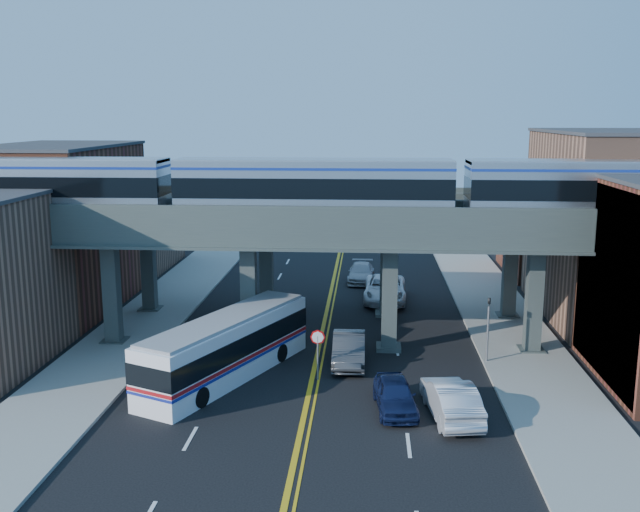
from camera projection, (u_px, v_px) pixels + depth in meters
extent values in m
plane|color=black|center=(307.00, 403.00, 33.12)|extent=(120.00, 120.00, 0.00)
cube|color=gray|center=(134.00, 332.00, 43.65)|extent=(5.00, 70.00, 0.16)
cube|color=gray|center=(515.00, 340.00, 42.12)|extent=(5.00, 70.00, 0.16)
cube|color=brown|center=(59.00, 228.00, 48.92)|extent=(8.00, 14.00, 11.00)
cube|color=#895E47|center=(124.00, 222.00, 61.94)|extent=(8.00, 10.00, 8.00)
cube|color=#895E47|center=(610.00, 227.00, 46.36)|extent=(8.00, 14.00, 12.00)
cube|color=brown|center=(557.00, 220.00, 59.37)|extent=(8.00, 10.00, 9.00)
cube|color=teal|center=(607.00, 288.00, 35.13)|extent=(0.10, 9.50, 9.50)
cube|color=#3E4845|center=(112.00, 294.00, 41.16)|extent=(0.85, 0.85, 6.00)
cube|color=#3E4845|center=(249.00, 296.00, 40.62)|extent=(0.85, 0.85, 6.00)
cube|color=#3E4845|center=(390.00, 298.00, 40.09)|extent=(0.85, 0.85, 6.00)
cube|color=#3E4845|center=(534.00, 301.00, 39.55)|extent=(0.85, 0.85, 6.00)
cube|color=#444E4A|center=(319.00, 233.00, 39.63)|extent=(52.00, 3.60, 1.40)
cube|color=#3E4845|center=(149.00, 268.00, 48.00)|extent=(0.85, 0.85, 6.00)
cube|color=#3E4845|center=(266.00, 270.00, 47.47)|extent=(0.85, 0.85, 6.00)
cube|color=#3E4845|center=(387.00, 272.00, 46.94)|extent=(0.85, 0.85, 6.00)
cube|color=#3E4845|center=(510.00, 273.00, 46.40)|extent=(0.85, 0.85, 6.00)
cube|color=#444E4A|center=(326.00, 215.00, 46.48)|extent=(52.00, 3.60, 1.40)
cube|color=black|center=(119.00, 216.00, 40.22)|extent=(2.19, 2.19, 0.25)
cube|color=#AFB2B9|center=(33.00, 185.00, 40.21)|extent=(15.11, 2.88, 3.18)
cube|color=black|center=(33.00, 183.00, 40.18)|extent=(15.13, 2.94, 1.09)
cube|color=black|center=(228.00, 217.00, 39.81)|extent=(2.19, 2.19, 0.25)
cube|color=black|center=(401.00, 219.00, 39.16)|extent=(2.19, 2.19, 0.25)
cube|color=#AFB2B9|center=(314.00, 187.00, 39.15)|extent=(15.11, 2.88, 3.18)
cube|color=black|center=(314.00, 185.00, 39.12)|extent=(15.13, 2.94, 1.09)
cube|color=black|center=(517.00, 220.00, 38.75)|extent=(2.19, 2.19, 0.25)
cube|color=#AFB2B9|center=(610.00, 189.00, 38.09)|extent=(15.11, 2.88, 3.18)
cube|color=black|center=(610.00, 187.00, 38.06)|extent=(15.13, 2.94, 1.09)
cylinder|color=slate|center=(318.00, 358.00, 35.81)|extent=(0.09, 0.09, 2.30)
cylinder|color=red|center=(318.00, 337.00, 35.59)|extent=(0.76, 0.04, 0.76)
cylinder|color=slate|center=(488.00, 335.00, 38.06)|extent=(0.12, 0.12, 3.20)
imported|color=black|center=(489.00, 298.00, 37.66)|extent=(0.15, 0.18, 0.90)
cube|color=white|center=(227.00, 349.00, 36.13)|extent=(7.14, 11.70, 3.02)
cube|color=black|center=(227.00, 341.00, 36.05)|extent=(7.22, 11.76, 1.02)
cube|color=#B21419|center=(227.00, 354.00, 36.19)|extent=(7.21, 11.75, 0.18)
cylinder|color=black|center=(180.00, 393.00, 33.10)|extent=(2.80, 1.98, 0.97)
cylinder|color=black|center=(262.00, 349.00, 39.16)|extent=(2.80, 1.98, 0.97)
imported|color=#111B40|center=(395.00, 395.00, 32.20)|extent=(2.17, 4.46, 1.47)
imported|color=#333336|center=(349.00, 349.00, 38.21)|extent=(1.77, 4.94, 1.62)
imported|color=white|center=(385.00, 289.00, 51.11)|extent=(3.09, 6.38, 1.75)
imported|color=#AEADB2|center=(361.00, 273.00, 56.99)|extent=(2.20, 5.01, 1.43)
imported|color=silver|center=(451.00, 399.00, 31.43)|extent=(2.47, 5.32, 1.69)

